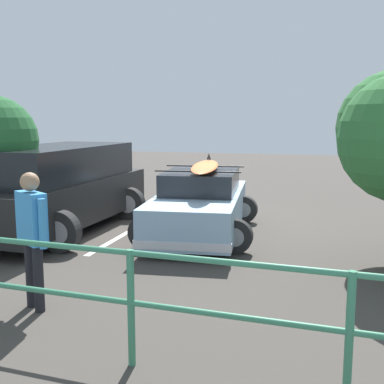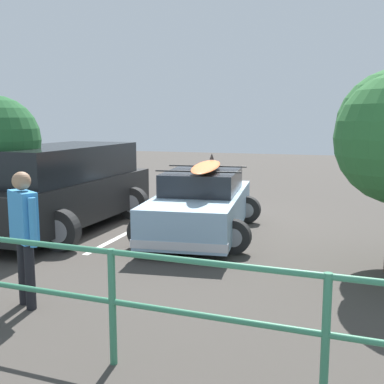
% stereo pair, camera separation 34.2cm
% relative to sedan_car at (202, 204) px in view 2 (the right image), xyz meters
% --- Properties ---
extents(ground_plane, '(44.00, 44.00, 0.02)m').
position_rel_sedan_car_xyz_m(ground_plane, '(0.28, -0.40, -0.63)').
color(ground_plane, '#423D38').
rests_on(ground_plane, ground).
extents(parking_stripe, '(0.12, 4.07, 0.00)m').
position_rel_sedan_car_xyz_m(parking_stripe, '(1.47, 0.03, -0.61)').
color(parking_stripe, silver).
rests_on(parking_stripe, ground).
extents(sedan_car, '(2.47, 4.22, 1.56)m').
position_rel_sedan_car_xyz_m(sedan_car, '(0.00, 0.00, 0.00)').
color(sedan_car, '#8CADC6').
rests_on(sedan_car, ground).
extents(suv_car, '(2.72, 5.04, 1.75)m').
position_rel_sedan_car_xyz_m(suv_car, '(2.94, 0.47, 0.29)').
color(suv_car, black).
rests_on(suv_car, ground).
extents(person_bystander, '(0.57, 0.42, 1.69)m').
position_rel_sedan_car_xyz_m(person_bystander, '(0.97, 4.29, 0.40)').
color(person_bystander, black).
rests_on(person_bystander, ground).
extents(railing_fence, '(9.73, 0.60, 1.13)m').
position_rel_sedan_car_xyz_m(railing_fence, '(0.27, 5.19, 0.14)').
color(railing_fence, '#387F5B').
rests_on(railing_fence, ground).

